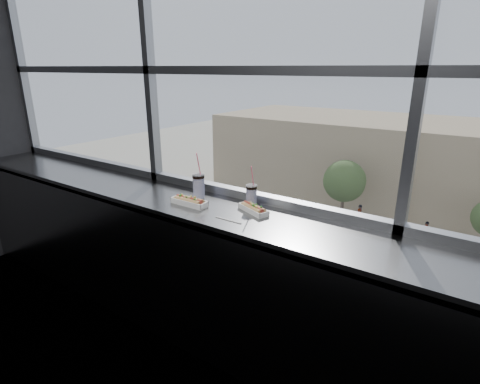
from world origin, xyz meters
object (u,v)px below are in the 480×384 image
Objects in this scene: car_near_a at (191,241)px; car_far_a at (285,218)px; soda_cup_right at (251,195)px; pedestrian_a at (360,213)px; car_near_b at (283,272)px; loose_straw at (228,220)px; wrapper at (194,203)px; car_near_c at (463,331)px; hotdog_tray_left at (189,201)px; pedestrian_b at (426,229)px; tree_left at (344,181)px; soda_cup_left at (199,185)px; hotdog_tray_right at (253,209)px.

car_far_a is at bearing -22.97° from car_near_a.
soda_cup_right is 31.18m from pedestrian_a.
soda_cup_right is 21.12m from car_near_b.
loose_straw is 0.09× the size of pedestrian_a.
car_far_a is (-11.97, 24.42, -11.12)m from loose_straw.
wrapper is 19.81m from car_near_c.
hotdog_tray_left is 0.14× the size of pedestrian_b.
loose_straw reaches higher than pedestrian_b.
pedestrian_b is at bearing 1.37° from tree_left.
wrapper is 30.61m from pedestrian_b.
car_near_c is at bearing 82.24° from soda_cup_left.
hotdog_tray_left reaches higher than car_far_a.
wrapper is 0.02× the size of tree_left.
soda_cup_right is 24.86m from car_near_a.
car_far_a is 0.89× the size of car_near_c.
car_near_b is at bearing 175.68° from pedestrian_a.
hotdog_tray_right is 29.23m from car_far_a.
car_near_b is 9.69m from car_near_c.
hotdog_tray_right is (0.45, 0.14, -0.00)m from hotdog_tray_left.
pedestrian_a is at bearing 103.85° from soda_cup_right.
soda_cup_right reaches higher than tree_left.
hotdog_tray_left is at bearing -140.76° from hotdog_tray_right.
car_near_a is at bearing 133.64° from soda_cup_right.
car_near_a is 2.88× the size of pedestrian_a.
loose_straw is at bearing -81.47° from hotdog_tray_right.
car_near_b is (-7.56, 16.33, -11.05)m from wrapper.
soda_cup_right is at bearing -153.77° from car_near_b.
loose_straw is at bearing -154.13° from car_near_b.
soda_cup_right reaches higher than car_far_a.
car_near_a is 14.81m from pedestrian_a.
car_near_b is at bearing -89.81° from car_near_a.
car_near_a is (-15.44, 16.20, -10.98)m from hotdog_tray_right.
car_far_a is 0.85× the size of car_near_a.
tree_left is at bearing -35.79° from car_far_a.
pedestrian_b is at bearing 115.79° from hotdog_tray_right.
car_near_c is at bearing -89.81° from car_near_a.
tree_left is at bearing 105.87° from hotdog_tray_left.
pedestrian_b is at bearing 92.78° from wrapper.
soda_cup_right is 29.15m from car_far_a.
car_near_c is (1.71, 16.20, -11.02)m from hotdog_tray_right.
wrapper is at bearing -149.04° from soda_cup_right.
car_near_a is 17.15m from car_near_c.
hotdog_tray_right is 0.04× the size of car_near_c.
soda_cup_left is at bearing -149.38° from car_far_a.
pedestrian_a is (8.38, 12.21, 0.02)m from car_near_a.
soda_cup_right reaches higher than car_near_c.
hotdog_tray_right reaches higher than car_far_a.
tree_left is (-8.13, 28.33, -8.30)m from wrapper.
loose_straw is 0.03× the size of car_near_c.
car_near_b is (-7.93, 16.42, -11.04)m from loose_straw.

